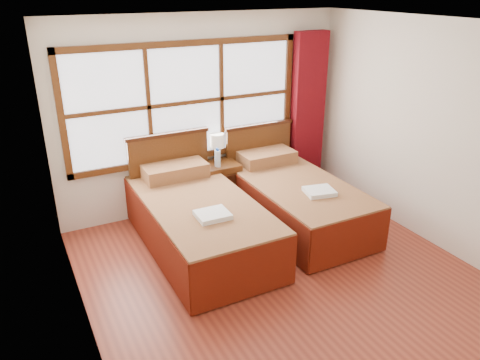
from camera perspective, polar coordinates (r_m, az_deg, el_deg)
floor at (r=5.07m, az=6.25°, el=-12.55°), size 4.50×4.50×0.00m
ceiling at (r=4.14m, az=7.86°, el=18.16°), size 4.50×4.50×0.00m
wall_back at (r=6.33m, az=-4.51°, el=7.97°), size 4.00×0.00×4.00m
wall_left at (r=3.78m, az=-19.16°, el=-3.99°), size 0.00×4.50×4.50m
wall_right at (r=5.76m, az=23.79°, el=4.52°), size 0.00×4.50×4.50m
window at (r=6.16m, az=-6.59°, el=9.38°), size 3.16×0.06×1.56m
curtain at (r=7.00m, az=8.24°, el=8.17°), size 0.50×0.16×2.30m
bed_left at (r=5.57m, az=-5.15°, el=-4.76°), size 1.18×2.29×1.15m
bed_right at (r=6.15m, az=6.55°, el=-2.19°), size 1.12×2.18×1.10m
nightstand at (r=6.47m, az=-2.54°, el=-0.73°), size 0.50×0.49×0.67m
towels_left at (r=5.01m, az=-3.36°, el=-4.26°), size 0.35×0.31×0.05m
towels_right at (r=5.70m, az=9.66°, el=-1.38°), size 0.40×0.36×0.05m
lamp at (r=6.39m, az=-2.81°, el=4.70°), size 0.19×0.19×0.37m
bottle_near at (r=6.19m, az=-2.69°, el=2.63°), size 0.07×0.07×0.25m
bottle_far at (r=6.20m, az=-2.81°, el=2.69°), size 0.07×0.07×0.26m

